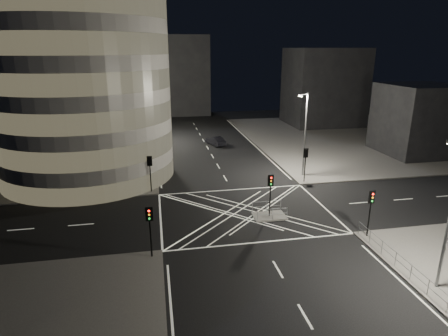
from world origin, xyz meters
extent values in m
plane|color=black|center=(0.00, 0.00, 0.00)|extent=(120.00, 120.00, 0.00)
cube|color=#54524F|center=(-29.00, 27.00, 0.07)|extent=(42.00, 42.00, 0.15)
cube|color=#54524F|center=(29.00, 27.00, 0.07)|extent=(42.00, 42.00, 0.15)
cube|color=slate|center=(2.00, -1.50, 0.07)|extent=(3.00, 2.00, 0.15)
cylinder|color=gray|center=(-16.00, 14.00, 12.65)|extent=(20.00, 20.00, 25.00)
cube|color=gray|center=(-26.00, 24.00, 12.65)|extent=(20.00, 18.00, 25.00)
cube|color=gray|center=(-22.00, 42.00, 11.15)|extent=(24.00, 16.00, 22.00)
cube|color=black|center=(26.00, 40.00, 7.65)|extent=(14.00, 12.00, 15.00)
cube|color=black|center=(30.00, 16.00, 5.15)|extent=(10.00, 10.00, 10.00)
cube|color=black|center=(-4.00, 58.00, 9.00)|extent=(18.00, 8.00, 18.00)
cylinder|color=black|center=(-10.50, 9.00, 1.90)|extent=(0.32, 0.32, 3.51)
ellipsoid|color=black|center=(-10.50, 9.00, 4.87)|extent=(4.42, 4.42, 5.08)
cylinder|color=black|center=(-10.50, 15.00, 1.71)|extent=(0.32, 0.32, 3.12)
ellipsoid|color=black|center=(-10.50, 15.00, 4.53)|extent=(4.58, 4.58, 5.27)
cylinder|color=black|center=(-10.50, 21.00, 1.66)|extent=(0.32, 0.32, 3.01)
ellipsoid|color=black|center=(-10.50, 21.00, 4.28)|extent=(4.06, 4.06, 4.67)
cylinder|color=black|center=(-10.50, 27.00, 2.12)|extent=(0.32, 0.32, 3.94)
ellipsoid|color=black|center=(-10.50, 27.00, 5.27)|extent=(4.28, 4.28, 4.92)
cylinder|color=black|center=(-10.50, 33.00, 1.65)|extent=(0.32, 0.32, 3.00)
ellipsoid|color=black|center=(-10.50, 33.00, 4.37)|extent=(4.47, 4.47, 5.14)
cylinder|color=black|center=(-8.80, 6.80, 1.65)|extent=(0.12, 0.12, 3.00)
cube|color=black|center=(-8.80, 6.80, 3.60)|extent=(0.28, 0.22, 0.90)
cube|color=black|center=(-8.80, 6.80, 3.60)|extent=(0.55, 0.04, 1.10)
cylinder|color=black|center=(-8.80, -6.80, 1.65)|extent=(0.12, 0.12, 3.00)
cube|color=black|center=(-8.80, -6.80, 3.60)|extent=(0.28, 0.22, 0.90)
cube|color=black|center=(-8.80, -6.80, 3.60)|extent=(0.55, 0.04, 1.10)
cylinder|color=black|center=(8.80, 6.80, 1.65)|extent=(0.12, 0.12, 3.00)
cube|color=black|center=(8.80, 6.80, 3.60)|extent=(0.28, 0.22, 0.90)
cube|color=black|center=(8.80, 6.80, 3.60)|extent=(0.55, 0.04, 1.10)
cylinder|color=black|center=(8.80, -6.80, 1.65)|extent=(0.12, 0.12, 3.00)
cube|color=black|center=(8.80, -6.80, 3.60)|extent=(0.28, 0.22, 0.90)
cube|color=black|center=(8.80, -6.80, 3.60)|extent=(0.55, 0.04, 1.10)
cylinder|color=black|center=(2.00, -1.50, 1.65)|extent=(0.12, 0.12, 3.00)
cube|color=black|center=(2.00, -1.50, 3.60)|extent=(0.28, 0.22, 0.90)
cube|color=black|center=(2.00, -1.50, 3.60)|extent=(0.55, 0.04, 1.10)
cylinder|color=slate|center=(-9.50, 12.00, 5.15)|extent=(0.20, 0.20, 10.00)
cylinder|color=slate|center=(-9.05, 12.00, 10.00)|extent=(0.90, 0.10, 0.10)
cube|color=slate|center=(-8.60, 12.00, 9.90)|extent=(0.50, 0.25, 0.18)
cube|color=white|center=(-8.60, 12.00, 9.79)|extent=(0.42, 0.20, 0.05)
cylinder|color=slate|center=(-9.50, 30.00, 5.15)|extent=(0.20, 0.20, 10.00)
cylinder|color=slate|center=(-9.05, 30.00, 10.00)|extent=(0.90, 0.10, 0.10)
cube|color=slate|center=(-8.60, 30.00, 9.90)|extent=(0.50, 0.25, 0.18)
cube|color=white|center=(-8.60, 30.00, 9.79)|extent=(0.42, 0.20, 0.05)
cylinder|color=slate|center=(9.50, 9.00, 5.15)|extent=(0.20, 0.20, 10.00)
cylinder|color=slate|center=(9.05, 9.00, 10.00)|extent=(0.90, 0.10, 0.10)
cube|color=slate|center=(8.60, 9.00, 9.90)|extent=(0.50, 0.25, 0.18)
cube|color=white|center=(8.60, 9.00, 9.79)|extent=(0.42, 0.20, 0.05)
cube|color=slate|center=(8.30, -12.15, 0.70)|extent=(0.06, 11.70, 1.10)
cube|color=slate|center=(2.00, -2.40, 0.70)|extent=(2.80, 0.06, 1.10)
cube|color=slate|center=(2.00, -0.60, 0.70)|extent=(2.80, 0.06, 1.10)
imported|color=black|center=(1.50, 26.36, 0.72)|extent=(2.92, 4.62, 1.44)
camera|label=1|loc=(-8.04, -32.04, 14.96)|focal=30.00mm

